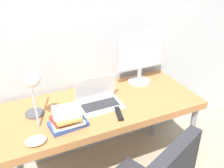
{
  "coord_description": "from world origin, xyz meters",
  "views": [
    {
      "loc": [
        -0.67,
        -1.31,
        1.9
      ],
      "look_at": [
        0.09,
        0.31,
        0.94
      ],
      "focal_mm": 42.0,
      "sensor_mm": 36.0,
      "label": 1
    }
  ],
  "objects_px": {
    "laptop": "(99,100)",
    "monitor": "(140,55)",
    "game_controller": "(36,141)",
    "book_stack": "(67,119)",
    "desk_lamp": "(32,87)"
  },
  "relations": [
    {
      "from": "desk_lamp",
      "to": "monitor",
      "type": "bearing_deg",
      "value": 14.77
    },
    {
      "from": "laptop",
      "to": "monitor",
      "type": "height_order",
      "value": "monitor"
    },
    {
      "from": "laptop",
      "to": "book_stack",
      "type": "relative_size",
      "value": 1.25
    },
    {
      "from": "book_stack",
      "to": "game_controller",
      "type": "distance_m",
      "value": 0.26
    },
    {
      "from": "monitor",
      "to": "desk_lamp",
      "type": "height_order",
      "value": "monitor"
    },
    {
      "from": "book_stack",
      "to": "monitor",
      "type": "bearing_deg",
      "value": 24.66
    },
    {
      "from": "monitor",
      "to": "game_controller",
      "type": "height_order",
      "value": "monitor"
    },
    {
      "from": "game_controller",
      "to": "laptop",
      "type": "bearing_deg",
      "value": 24.76
    },
    {
      "from": "game_controller",
      "to": "desk_lamp",
      "type": "bearing_deg",
      "value": 75.13
    },
    {
      "from": "desk_lamp",
      "to": "game_controller",
      "type": "xyz_separation_m",
      "value": [
        -0.05,
        -0.2,
        -0.28
      ]
    },
    {
      "from": "laptop",
      "to": "book_stack",
      "type": "height_order",
      "value": "laptop"
    },
    {
      "from": "monitor",
      "to": "desk_lamp",
      "type": "relative_size",
      "value": 1.11
    },
    {
      "from": "laptop",
      "to": "game_controller",
      "type": "relative_size",
      "value": 2.46
    },
    {
      "from": "laptop",
      "to": "desk_lamp",
      "type": "bearing_deg",
      "value": -174.46
    },
    {
      "from": "monitor",
      "to": "game_controller",
      "type": "distance_m",
      "value": 1.16
    }
  ]
}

